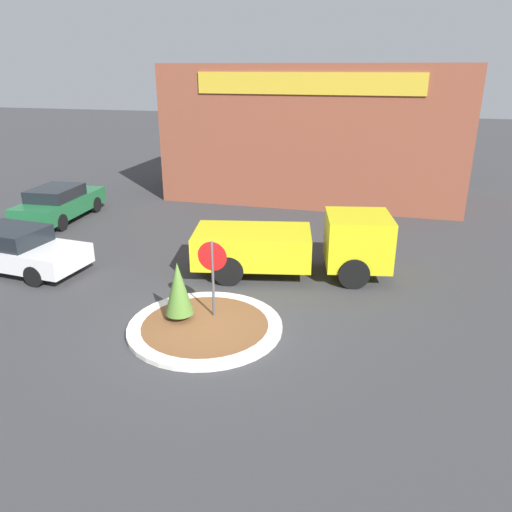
% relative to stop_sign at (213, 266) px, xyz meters
% --- Properties ---
extents(ground_plane, '(120.00, 120.00, 0.00)m').
position_rel_stop_sign_xyz_m(ground_plane, '(-0.06, -0.52, -1.51)').
color(ground_plane, '#38383A').
extents(traffic_island, '(3.89, 3.89, 0.12)m').
position_rel_stop_sign_xyz_m(traffic_island, '(-0.06, -0.52, -1.45)').
color(traffic_island, silver).
rests_on(traffic_island, ground_plane).
extents(stop_sign, '(0.76, 0.07, 2.17)m').
position_rel_stop_sign_xyz_m(stop_sign, '(0.00, 0.00, 0.00)').
color(stop_sign, '#4C4C51').
rests_on(stop_sign, ground_plane).
extents(island_shrub, '(0.72, 0.72, 1.54)m').
position_rel_stop_sign_xyz_m(island_shrub, '(-0.79, -0.40, -0.53)').
color(island_shrub, brown).
rests_on(island_shrub, traffic_island).
extents(utility_truck, '(6.30, 3.21, 1.97)m').
position_rel_stop_sign_xyz_m(utility_truck, '(1.54, 3.56, -0.50)').
color(utility_truck, gold).
rests_on(utility_truck, ground_plane).
extents(storefront_building, '(13.88, 6.07, 6.33)m').
position_rel_stop_sign_xyz_m(storefront_building, '(0.42, 14.07, 1.66)').
color(storefront_building, brown).
rests_on(storefront_building, ground_plane).
extents(parked_sedan_green, '(2.13, 4.65, 1.47)m').
position_rel_stop_sign_xyz_m(parked_sedan_green, '(-9.36, 6.86, -0.75)').
color(parked_sedan_green, '#1E6638').
rests_on(parked_sedan_green, ground_plane).
extents(parked_sedan_white, '(4.60, 2.23, 1.41)m').
position_rel_stop_sign_xyz_m(parked_sedan_white, '(-7.25, 1.59, -0.79)').
color(parked_sedan_white, silver).
rests_on(parked_sedan_white, ground_plane).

